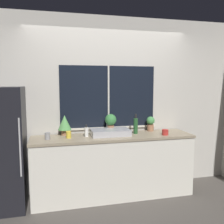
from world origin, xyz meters
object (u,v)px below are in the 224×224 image
(sink, at_px, (110,132))
(mug_grey, at_px, (47,136))
(soap_bottle, at_px, (86,132))
(bottle_tall, at_px, (136,125))
(potted_plant_center, at_px, (111,122))
(potted_plant_right, at_px, (151,123))
(refrigerator, at_px, (1,148))
(potted_plant_left, at_px, (65,123))
(mug_yellow, at_px, (69,135))
(mug_red, at_px, (165,132))

(sink, bearing_deg, mug_grey, -176.52)
(soap_bottle, distance_m, bottle_tall, 0.76)
(soap_bottle, bearing_deg, potted_plant_center, 24.73)
(sink, bearing_deg, potted_plant_center, 74.03)
(potted_plant_right, bearing_deg, potted_plant_center, 180.00)
(refrigerator, relative_size, mug_grey, 16.91)
(sink, relative_size, potted_plant_left, 1.91)
(sink, xyz_separation_m, mug_yellow, (-0.61, -0.04, 0.00))
(bottle_tall, xyz_separation_m, mug_grey, (-1.30, -0.08, -0.08))
(potted_plant_left, height_order, mug_grey, potted_plant_left)
(potted_plant_left, xyz_separation_m, soap_bottle, (0.30, -0.19, -0.10))
(potted_plant_right, bearing_deg, mug_red, -75.24)
(mug_red, bearing_deg, mug_grey, 175.98)
(mug_red, height_order, mug_grey, mug_grey)
(potted_plant_left, relative_size, mug_grey, 3.07)
(mug_red, bearing_deg, refrigerator, 175.68)
(potted_plant_center, distance_m, bottle_tall, 0.39)
(potted_plant_center, height_order, bottle_tall, bottle_tall)
(potted_plant_right, xyz_separation_m, bottle_tall, (-0.30, -0.15, -0.00))
(sink, bearing_deg, mug_yellow, -176.21)
(bottle_tall, bearing_deg, potted_plant_right, 25.74)
(soap_bottle, relative_size, mug_red, 1.87)
(soap_bottle, xyz_separation_m, mug_yellow, (-0.26, -0.03, -0.02))
(mug_yellow, bearing_deg, potted_plant_center, 17.87)
(mug_yellow, bearing_deg, mug_grey, -177.20)
(refrigerator, xyz_separation_m, soap_bottle, (1.16, -0.01, 0.17))
(mug_yellow, distance_m, mug_red, 1.41)
(sink, distance_m, mug_yellow, 0.61)
(sink, distance_m, potted_plant_center, 0.22)
(potted_plant_left, bearing_deg, mug_yellow, -79.12)
(refrigerator, height_order, mug_yellow, refrigerator)
(potted_plant_right, bearing_deg, mug_grey, -171.97)
(mug_yellow, distance_m, mug_grey, 0.29)
(mug_yellow, relative_size, mug_red, 1.05)
(mug_yellow, bearing_deg, potted_plant_right, 9.15)
(soap_bottle, bearing_deg, bottle_tall, 2.96)
(potted_plant_center, height_order, mug_yellow, potted_plant_center)
(potted_plant_right, bearing_deg, soap_bottle, -170.09)
(potted_plant_left, bearing_deg, soap_bottle, -32.03)
(sink, distance_m, potted_plant_right, 0.73)
(refrigerator, distance_m, potted_plant_right, 2.24)
(potted_plant_left, height_order, bottle_tall, bottle_tall)
(potted_plant_center, distance_m, soap_bottle, 0.46)
(mug_red, xyz_separation_m, mug_grey, (-1.69, 0.12, 0.01))
(sink, height_order, bottle_tall, bottle_tall)
(potted_plant_left, distance_m, potted_plant_right, 1.36)
(mug_red, distance_m, mug_grey, 1.70)
(sink, distance_m, soap_bottle, 0.35)
(potted_plant_right, relative_size, mug_grey, 2.42)
(refrigerator, distance_m, potted_plant_left, 0.92)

